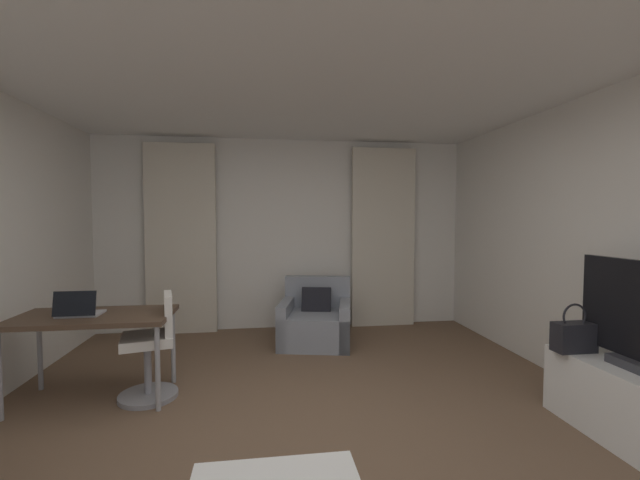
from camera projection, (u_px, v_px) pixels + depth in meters
ground_plane at (311, 446)px, 2.69m from camera, size 12.00×12.00×0.00m
wall_window at (285, 234)px, 5.62m from camera, size 5.12×0.06×2.60m
ceiling at (310, 43)px, 2.55m from camera, size 5.12×6.12×0.06m
curtain_left_panel at (181, 239)px, 5.30m from camera, size 0.90×0.06×2.50m
curtain_right_panel at (383, 238)px, 5.69m from camera, size 0.90×0.06×2.50m
armchair at (316, 322)px, 4.92m from camera, size 0.99×0.97×0.78m
desk at (94, 322)px, 3.35m from camera, size 1.23×0.66×0.72m
desk_chair at (153, 352)px, 3.41m from camera, size 0.48×0.48×0.88m
laptop at (79, 311)px, 3.30m from camera, size 0.32×0.25×0.22m
tv_console at (635, 405)px, 2.73m from camera, size 0.50×1.12×0.51m
handbag_primary at (574, 336)px, 3.05m from camera, size 0.30×0.14×0.37m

